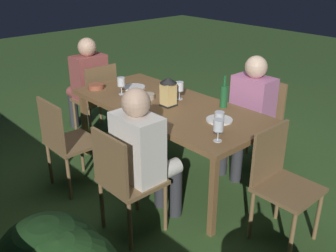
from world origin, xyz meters
The scene contains 21 objects.
ground_plane centered at (0.00, 0.00, 0.00)m, with size 16.00×16.00×0.00m, color #385B28.
dining_table centered at (0.00, 0.00, 0.69)m, with size 1.94×0.88×0.74m.
chair_head_far centered at (1.22, 0.00, 0.49)m, with size 0.40×0.42×0.87m.
person_in_rust centered at (1.41, 0.00, 0.64)m, with size 0.48×0.38×1.15m.
chair_side_right_a centered at (-0.44, 0.83, 0.49)m, with size 0.42×0.40×0.87m.
person_in_cream centered at (-0.44, 0.64, 0.64)m, with size 0.38×0.47×1.15m.
chair_side_left_a centered at (-0.44, -0.83, 0.49)m, with size 0.42×0.40×0.87m.
person_in_pink centered at (-0.44, -0.64, 0.64)m, with size 0.38×0.47×1.15m.
chair_head_near centered at (-1.22, 0.00, 0.49)m, with size 0.40×0.42×0.87m.
chair_side_right_b centered at (0.44, 0.83, 0.49)m, with size 0.42×0.40×0.87m.
lantern_centerpiece centered at (-0.03, 0.03, 0.89)m, with size 0.15×0.15×0.27m.
green_bottle_on_table centered at (-0.39, -0.32, 0.85)m, with size 0.07×0.07×0.29m.
wine_glass_a centered at (0.51, 0.15, 0.86)m, with size 0.08×0.08×0.17m.
wine_glass_b centered at (-0.72, 0.13, 0.86)m, with size 0.08×0.08×0.17m.
wine_glass_c centered at (0.02, -0.17, 0.86)m, with size 0.08×0.08×0.17m.
wine_glass_d centered at (-0.82, 0.25, 0.86)m, with size 0.08×0.08×0.17m.
plate_a centered at (0.58, -0.06, 0.75)m, with size 0.23×0.23×0.01m, color white.
plate_b centered at (-0.57, -0.05, 0.75)m, with size 0.22×0.22×0.01m, color white.
bowl_olives centered at (0.22, -0.17, 0.76)m, with size 0.11×0.11×0.05m.
bowl_bread centered at (0.82, 0.24, 0.76)m, with size 0.16×0.16×0.05m.
bowl_salad centered at (0.24, 0.05, 0.76)m, with size 0.14×0.14×0.05m.
Camera 1 is at (-2.44, 2.22, 1.98)m, focal length 41.11 mm.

